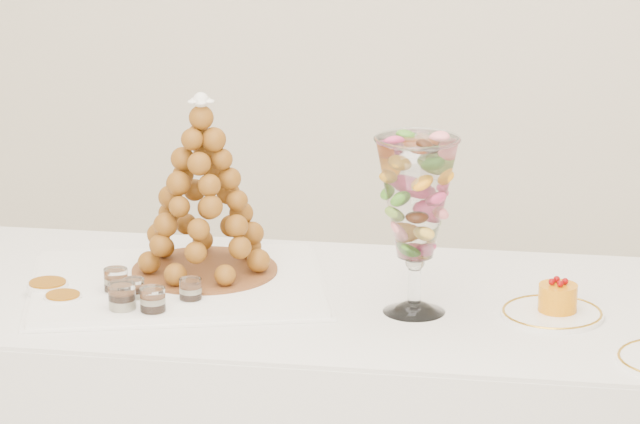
# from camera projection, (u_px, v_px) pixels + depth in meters

# --- Properties ---
(lace_tray) EXTENTS (0.75, 0.64, 0.02)m
(lace_tray) POSITION_uv_depth(u_px,v_px,m) (178.00, 284.00, 3.38)
(lace_tray) COLOR white
(lace_tray) RESTS_ON buffet_table
(macaron_vase) EXTENTS (0.17, 0.17, 0.38)m
(macaron_vase) POSITION_uv_depth(u_px,v_px,m) (416.00, 201.00, 3.17)
(macaron_vase) COLOR white
(macaron_vase) RESTS_ON buffet_table
(cake_plate) EXTENTS (0.22, 0.22, 0.01)m
(cake_plate) POSITION_uv_depth(u_px,v_px,m) (552.00, 314.00, 3.22)
(cake_plate) COLOR white
(cake_plate) RESTS_ON buffet_table
(verrine_a) EXTENTS (0.06, 0.06, 0.07)m
(verrine_a) POSITION_uv_depth(u_px,v_px,m) (116.00, 284.00, 3.31)
(verrine_a) COLOR white
(verrine_a) RESTS_ON buffet_table
(verrine_b) EXTENTS (0.06, 0.06, 0.06)m
(verrine_b) POSITION_uv_depth(u_px,v_px,m) (134.00, 293.00, 3.27)
(verrine_b) COLOR white
(verrine_b) RESTS_ON buffet_table
(verrine_c) EXTENTS (0.05, 0.05, 0.07)m
(verrine_c) POSITION_uv_depth(u_px,v_px,m) (191.00, 294.00, 3.26)
(verrine_c) COLOR white
(verrine_c) RESTS_ON buffet_table
(verrine_d) EXTENTS (0.07, 0.07, 0.08)m
(verrine_d) POSITION_uv_depth(u_px,v_px,m) (122.00, 301.00, 3.19)
(verrine_d) COLOR white
(verrine_d) RESTS_ON buffet_table
(verrine_e) EXTENTS (0.06, 0.06, 0.07)m
(verrine_e) POSITION_uv_depth(u_px,v_px,m) (153.00, 304.00, 3.18)
(verrine_e) COLOR white
(verrine_e) RESTS_ON buffet_table
(ramekin_back) EXTENTS (0.09, 0.09, 0.03)m
(ramekin_back) POSITION_uv_depth(u_px,v_px,m) (48.00, 289.00, 3.34)
(ramekin_back) COLOR white
(ramekin_back) RESTS_ON buffet_table
(ramekin_front) EXTENTS (0.08, 0.08, 0.03)m
(ramekin_front) POSITION_uv_depth(u_px,v_px,m) (63.00, 301.00, 3.27)
(ramekin_front) COLOR white
(ramekin_front) RESTS_ON buffet_table
(croquembouche) EXTENTS (0.33, 0.33, 0.41)m
(croquembouche) POSITION_uv_depth(u_px,v_px,m) (203.00, 186.00, 3.38)
(croquembouche) COLOR brown
(croquembouche) RESTS_ON lace_tray
(mousse_cake) EXTENTS (0.08, 0.08, 0.07)m
(mousse_cake) POSITION_uv_depth(u_px,v_px,m) (558.00, 297.00, 3.21)
(mousse_cake) COLOR orange
(mousse_cake) RESTS_ON cake_plate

